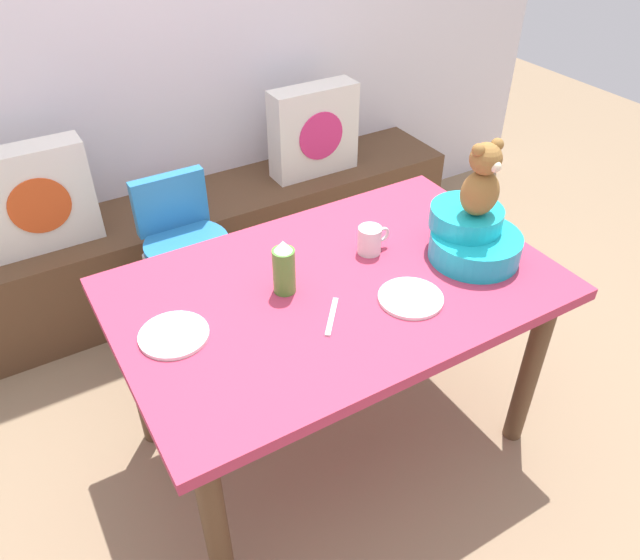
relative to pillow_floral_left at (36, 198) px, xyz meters
The scene contains 14 objects.
ground_plane 1.53m from the pillow_floral_left, 58.98° to the right, with size 8.00×8.00×0.00m, color #8C7256.
window_bench 0.84m from the pillow_floral_left, ahead, with size 2.60×0.44×0.46m, color brown.
pillow_floral_left is the anchor object (origin of this frame).
pillow_floral_right 1.30m from the pillow_floral_left, ahead, with size 0.44×0.15×0.44m.
book_stack 0.60m from the pillow_floral_left, ahead, with size 0.20×0.14×0.08m, color #BD7C9C.
dining_table 1.37m from the pillow_floral_left, 58.98° to the right, with size 1.38×0.88×0.74m.
highchair 0.64m from the pillow_floral_left, 42.04° to the right, with size 0.34×0.45×0.79m.
infant_seat_teal 1.73m from the pillow_floral_left, 47.04° to the right, with size 0.30×0.33×0.16m.
teddy_bear 1.76m from the pillow_floral_left, 47.05° to the right, with size 0.13×0.12×0.25m.
ketchup_bottle 1.25m from the pillow_floral_left, 63.81° to the right, with size 0.07×0.07×0.18m.
coffee_mug 1.40m from the pillow_floral_left, 50.17° to the right, with size 0.12×0.08×0.09m.
dinner_plate_near 1.60m from the pillow_floral_left, 57.63° to the right, with size 0.20×0.20×0.01m, color white.
dinner_plate_far 1.16m from the pillow_floral_left, 81.12° to the right, with size 0.20×0.20×0.01m, color white.
table_fork 1.44m from the pillow_floral_left, 64.96° to the right, with size 0.02×0.17×0.01m, color silver.
Camera 1 is at (-0.83, -1.29, 1.92)m, focal length 34.40 mm.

